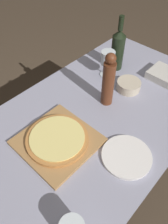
% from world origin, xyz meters
% --- Properties ---
extents(ground_plane, '(12.00, 12.00, 0.00)m').
position_xyz_m(ground_plane, '(0.00, 0.00, 0.00)').
color(ground_plane, '#4C3D2D').
extents(dining_table, '(0.80, 1.53, 0.76)m').
position_xyz_m(dining_table, '(0.00, 0.00, 0.66)').
color(dining_table, '#9393A8').
rests_on(dining_table, ground_plane).
extents(cutting_board, '(0.31, 0.31, 0.02)m').
position_xyz_m(cutting_board, '(-0.02, -0.19, 0.77)').
color(cutting_board, '#A87A47').
rests_on(cutting_board, dining_table).
extents(pizza, '(0.27, 0.27, 0.02)m').
position_xyz_m(pizza, '(-0.02, -0.19, 0.79)').
color(pizza, '#BC7A3D').
rests_on(pizza, cutting_board).
extents(wine_bottle, '(0.08, 0.08, 0.32)m').
position_xyz_m(wine_bottle, '(-0.17, 0.43, 0.89)').
color(wine_bottle, black).
rests_on(wine_bottle, dining_table).
extents(pepper_mill, '(0.06, 0.06, 0.29)m').
position_xyz_m(pepper_mill, '(-0.02, 0.15, 0.90)').
color(pepper_mill, '#5B2D19').
rests_on(pepper_mill, dining_table).
extents(wine_glass, '(0.08, 0.08, 0.16)m').
position_xyz_m(wine_glass, '(-0.16, 0.33, 0.87)').
color(wine_glass, silver).
rests_on(wine_glass, dining_table).
extents(small_bowl, '(0.13, 0.13, 0.05)m').
position_xyz_m(small_bowl, '(0.01, 0.31, 0.79)').
color(small_bowl, beige).
rests_on(small_bowl, dining_table).
extents(dinner_plate, '(0.21, 0.21, 0.01)m').
position_xyz_m(dinner_plate, '(0.25, -0.05, 0.77)').
color(dinner_plate, white).
rests_on(dinner_plate, dining_table).
extents(food_container, '(0.16, 0.15, 0.04)m').
position_xyz_m(food_container, '(0.10, 0.54, 0.78)').
color(food_container, beige).
rests_on(food_container, dining_table).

